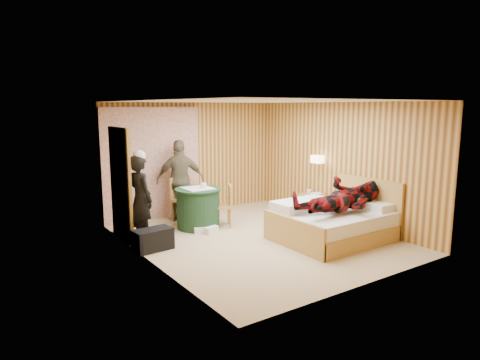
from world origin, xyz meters
TOP-DOWN VIEW (x-y plane):
  - floor at (0.00, 0.00)m, footprint 4.20×5.00m
  - ceiling at (0.00, 0.00)m, footprint 4.20×5.00m
  - wall_back at (0.00, 2.50)m, footprint 4.20×0.02m
  - wall_left at (-2.10, 0.00)m, footprint 0.02×5.00m
  - wall_right at (2.10, 0.00)m, footprint 0.02×5.00m
  - curtain at (-1.00, 2.43)m, footprint 2.20×0.08m
  - doorway at (-2.06, 1.40)m, footprint 0.06×0.90m
  - wall_lamp at (1.92, 0.45)m, footprint 0.26×0.24m
  - bed at (1.13, -0.79)m, footprint 1.98×1.54m
  - nightstand at (1.88, 0.52)m, footprint 0.40×0.54m
  - round_table at (-0.55, 1.25)m, footprint 0.92×0.92m
  - chair_far at (-0.58, 1.97)m, footprint 0.56×0.56m
  - chair_near at (-0.05, 1.03)m, footprint 0.52×0.52m
  - duffel_bag at (-1.85, 0.47)m, footprint 0.68×0.41m
  - sneaker_left at (-0.69, 0.88)m, footprint 0.29×0.18m
  - sneaker_right at (-0.53, 0.77)m, footprint 0.31×0.20m
  - woman_standing at (-1.85, 0.96)m, footprint 0.47×0.64m
  - man_at_table at (-0.55, 2.02)m, footprint 1.09×0.78m
  - man_on_bed at (1.15, -1.02)m, footprint 0.86×0.67m
  - book_lower at (1.88, 0.47)m, footprint 0.25×0.27m
  - book_upper at (1.88, 0.47)m, footprint 0.21×0.25m
  - cup_nightstand at (1.88, 0.65)m, footprint 0.13×0.13m
  - cup_table at (-0.45, 1.20)m, footprint 0.13×0.13m

SIDE VIEW (x-z plane):
  - floor at x=0.00m, z-range -0.01..0.01m
  - sneaker_left at x=-0.69m, z-range 0.00..0.12m
  - sneaker_right at x=-0.53m, z-range 0.00..0.13m
  - duffel_bag at x=-1.85m, z-range 0.00..0.37m
  - nightstand at x=1.88m, z-range 0.01..0.53m
  - bed at x=1.13m, z-range -0.22..0.84m
  - round_table at x=-0.55m, z-range 0.00..0.82m
  - chair_near at x=-0.05m, z-range 0.07..0.93m
  - book_lower at x=1.88m, z-range 0.52..0.54m
  - chair_far at x=-0.58m, z-range 0.07..1.00m
  - book_upper at x=1.88m, z-range 0.54..0.56m
  - cup_nightstand at x=1.88m, z-range 0.52..0.61m
  - woman_standing at x=-1.85m, z-range 0.00..1.59m
  - cup_table at x=-0.45m, z-range 0.81..0.91m
  - man_at_table at x=-0.55m, z-range 0.00..1.72m
  - man_on_bed at x=1.15m, z-range 0.07..1.84m
  - doorway at x=-2.06m, z-range 0.00..2.05m
  - curtain at x=-1.00m, z-range 0.00..2.40m
  - wall_back at x=0.00m, z-range 0.00..2.50m
  - wall_left at x=-2.10m, z-range 0.00..2.50m
  - wall_right at x=2.10m, z-range 0.00..2.50m
  - wall_lamp at x=1.92m, z-range 1.22..1.38m
  - ceiling at x=0.00m, z-range 2.50..2.50m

